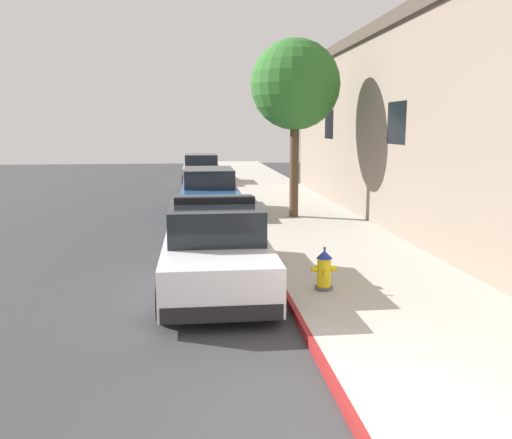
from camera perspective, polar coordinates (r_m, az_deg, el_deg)
name	(u,v)px	position (r m, az deg, el deg)	size (l,w,h in m)	color
ground_plane	(100,240)	(15.16, -16.34, -2.16)	(35.12, 60.00, 0.20)	#353538
sidewalk_pavement	(316,230)	(15.27, 6.38, -1.07)	(3.65, 60.00, 0.14)	#ADA89E
curb_painted_edge	(251,231)	(14.97, -0.58, -1.23)	(0.08, 60.00, 0.14)	maroon
police_cruiser	(215,247)	(9.94, -4.36, -2.99)	(1.94, 4.84, 1.68)	white
parked_car_silver_ahead	(209,193)	(18.31, -5.02, 2.87)	(1.94, 4.84, 1.56)	navy
parked_car_dark_far	(201,170)	(28.24, -5.87, 5.30)	(1.94, 4.84, 1.56)	#B2B5BA
fire_hydrant	(324,270)	(9.39, 7.30, -5.38)	(0.44, 0.40, 0.76)	#4C4C51
street_tree	(295,86)	(16.85, 4.21, 14.09)	(2.75, 2.75, 5.46)	brown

